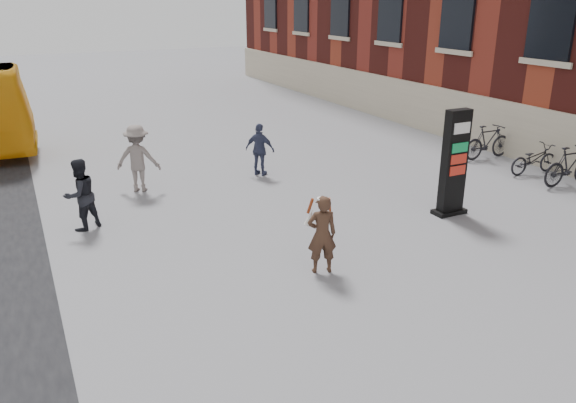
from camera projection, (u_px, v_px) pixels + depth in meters
name	position (u px, v px, depth m)	size (l,w,h in m)	color
ground	(343.00, 276.00, 10.74)	(100.00, 100.00, 0.00)	#9E9EA3
info_pylon	(454.00, 163.00, 13.40)	(0.83, 0.42, 2.58)	black
woman	(322.00, 233.00, 10.66)	(0.70, 0.66, 1.56)	#41271C
pedestrian_a	(80.00, 195.00, 12.65)	(0.80, 0.63, 1.65)	black
pedestrian_b	(138.00, 158.00, 15.17)	(1.19, 0.68, 1.84)	gray
pedestrian_c	(260.00, 150.00, 16.57)	(0.91, 0.38, 1.56)	#363C5A
bike_5	(570.00, 166.00, 15.73)	(0.54, 1.89, 1.14)	black
bike_6	(534.00, 159.00, 16.82)	(0.60, 1.71, 0.90)	black
bike_7	(488.00, 142.00, 18.36)	(0.53, 1.87, 1.13)	black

